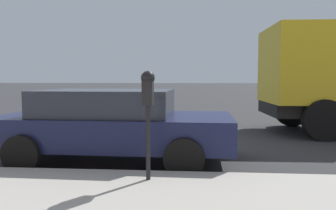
{
  "coord_description": "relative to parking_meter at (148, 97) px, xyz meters",
  "views": [
    {
      "loc": [
        -6.99,
        -1.4,
        1.55
      ],
      "look_at": [
        -2.11,
        -1.02,
        1.15
      ],
      "focal_mm": 35.0,
      "sensor_mm": 36.0,
      "label": 1
    }
  ],
  "objects": [
    {
      "name": "ground_plane",
      "position": [
        2.64,
        0.79,
        -1.3
      ],
      "size": [
        220.0,
        220.0,
        0.0
      ],
      "primitive_type": "plane",
      "color": "#333335"
    },
    {
      "name": "parking_meter",
      "position": [
        0.0,
        0.0,
        0.0
      ],
      "size": [
        0.21,
        0.19,
        1.49
      ],
      "color": "black",
      "rests_on": "sidewalk"
    },
    {
      "name": "car_navy",
      "position": [
        1.6,
        0.88,
        -0.58
      ],
      "size": [
        2.13,
        4.31,
        1.34
      ],
      "rotation": [
        0.0,
        0.0,
        3.12
      ],
      "color": "#14193D",
      "rests_on": "ground_plane"
    }
  ]
}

